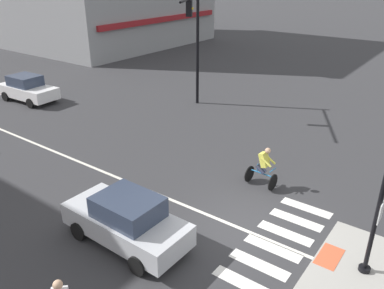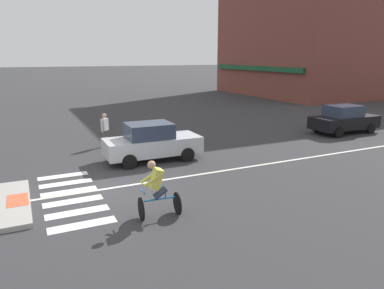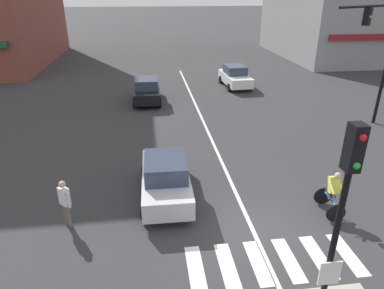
# 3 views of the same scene
# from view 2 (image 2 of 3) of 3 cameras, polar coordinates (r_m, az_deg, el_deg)

# --- Properties ---
(ground_plane) EXTENTS (300.00, 300.00, 0.00)m
(ground_plane) POSITION_cam_2_polar(r_m,az_deg,el_deg) (12.60, -12.73, -7.05)
(ground_plane) COLOR #333335
(tactile_pad_front) EXTENTS (1.10, 0.60, 0.01)m
(tactile_pad_front) POSITION_cam_2_polar(r_m,az_deg,el_deg) (12.31, -25.85, -7.89)
(tactile_pad_front) COLOR #DB5B38
(tactile_pad_front) RESTS_ON traffic_island
(crosswalk_stripe_a) EXTENTS (0.44, 1.80, 0.01)m
(crosswalk_stripe_a) POSITION_cam_2_polar(r_m,az_deg,el_deg) (14.54, -19.72, -4.69)
(crosswalk_stripe_a) COLOR silver
(crosswalk_stripe_a) RESTS_ON ground
(crosswalk_stripe_b) EXTENTS (0.44, 1.80, 0.01)m
(crosswalk_stripe_b) POSITION_cam_2_polar(r_m,az_deg,el_deg) (13.68, -19.30, -5.80)
(crosswalk_stripe_b) COLOR silver
(crosswalk_stripe_b) RESTS_ON ground
(crosswalk_stripe_c) EXTENTS (0.44, 1.80, 0.01)m
(crosswalk_stripe_c) POSITION_cam_2_polar(r_m,az_deg,el_deg) (12.83, -18.83, -7.06)
(crosswalk_stripe_c) COLOR silver
(crosswalk_stripe_c) RESTS_ON ground
(crosswalk_stripe_d) EXTENTS (0.44, 1.80, 0.01)m
(crosswalk_stripe_d) POSITION_cam_2_polar(r_m,az_deg,el_deg) (12.00, -18.28, -8.50)
(crosswalk_stripe_d) COLOR silver
(crosswalk_stripe_d) RESTS_ON ground
(crosswalk_stripe_e) EXTENTS (0.44, 1.80, 0.01)m
(crosswalk_stripe_e) POSITION_cam_2_polar(r_m,az_deg,el_deg) (11.17, -17.65, -10.15)
(crosswalk_stripe_e) COLOR silver
(crosswalk_stripe_e) RESTS_ON ground
(crosswalk_stripe_f) EXTENTS (0.44, 1.80, 0.01)m
(crosswalk_stripe_f) POSITION_cam_2_polar(r_m,az_deg,el_deg) (10.35, -16.91, -12.06)
(crosswalk_stripe_f) COLOR silver
(crosswalk_stripe_f) RESTS_ON ground
(lane_centre_line) EXTENTS (0.14, 28.00, 0.01)m
(lane_centre_line) POSITION_cam_2_polar(r_m,az_deg,el_deg) (17.67, 20.51, -1.53)
(lane_centre_line) COLOR silver
(lane_centre_line) RESTS_ON ground
(building_corner_right) EXTENTS (17.61, 19.03, 18.22)m
(building_corner_right) POSITION_cam_2_polar(r_m,az_deg,el_deg) (46.98, 20.11, 18.81)
(building_corner_right) COLOR brown
(building_corner_right) RESTS_ON ground
(car_black_westbound_distant) EXTENTS (1.85, 4.10, 1.64)m
(car_black_westbound_distant) POSITION_cam_2_polar(r_m,az_deg,el_deg) (22.92, 22.90, 3.69)
(car_black_westbound_distant) COLOR black
(car_black_westbound_distant) RESTS_ON ground
(car_silver_westbound_near) EXTENTS (1.89, 4.13, 1.64)m
(car_silver_westbound_near) POSITION_cam_2_polar(r_m,az_deg,el_deg) (15.63, -6.37, 0.40)
(car_silver_westbound_near) COLOR silver
(car_silver_westbound_near) RESTS_ON ground
(cyclist) EXTENTS (0.73, 1.13, 1.68)m
(cyclist) POSITION_cam_2_polar(r_m,az_deg,el_deg) (10.04, -5.57, -6.92)
(cyclist) COLOR black
(cyclist) RESTS_ON ground
(pedestrian_at_curb_left) EXTENTS (0.41, 0.42, 1.67)m
(pedestrian_at_curb_left) POSITION_cam_2_polar(r_m,az_deg,el_deg) (18.37, -13.62, 2.67)
(pedestrian_at_curb_left) COLOR #6B6051
(pedestrian_at_curb_left) RESTS_ON ground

